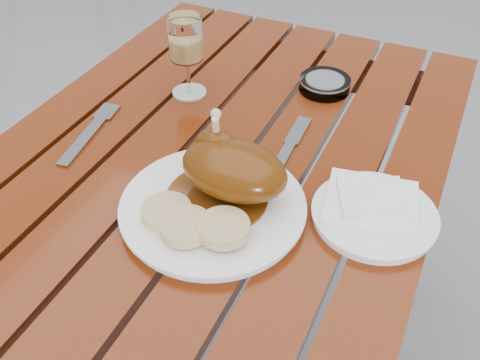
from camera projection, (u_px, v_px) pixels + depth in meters
name	position (u px, v px, depth m)	size (l,w,h in m)	color
table	(215.00, 288.00, 1.22)	(0.80, 1.20, 0.75)	maroon
dinner_plate	(213.00, 208.00, 0.86)	(0.30, 0.30, 0.02)	white
roast_duck	(231.00, 168.00, 0.85)	(0.19, 0.17, 0.13)	#542709
bread_dumplings	(192.00, 222.00, 0.81)	(0.18, 0.10, 0.03)	tan
wine_glass	(187.00, 57.00, 1.09)	(0.07, 0.07, 0.17)	#EBBF6A
side_plate	(374.00, 215.00, 0.85)	(0.20, 0.20, 0.02)	white
napkin	(371.00, 203.00, 0.85)	(0.14, 0.13, 0.01)	white
ashtray	(325.00, 84.00, 1.15)	(0.11, 0.11, 0.03)	#B2B7BC
fork	(87.00, 136.00, 1.02)	(0.02, 0.19, 0.01)	gray
knife	(283.00, 158.00, 0.97)	(0.02, 0.21, 0.01)	gray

